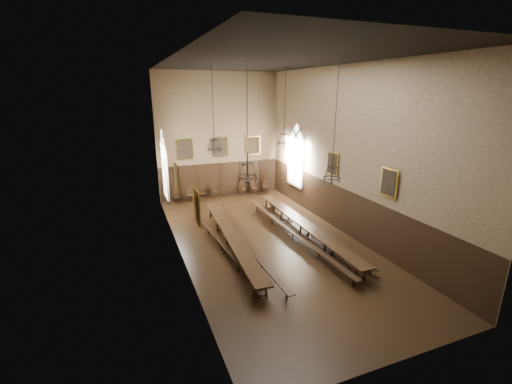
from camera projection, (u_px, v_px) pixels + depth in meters
floor at (268, 243)px, 18.02m from camera, size 9.00×18.00×0.02m
ceiling at (270, 60)px, 15.45m from camera, size 9.00×18.00×0.02m
wall_back at (219, 136)px, 24.77m from camera, size 9.00×0.02×9.00m
wall_front at (411, 221)px, 8.70m from camera, size 9.00×0.02×9.00m
wall_left at (176, 165)px, 15.15m from camera, size 0.02×18.00×9.00m
wall_right at (346, 152)px, 18.32m from camera, size 0.02×18.00×9.00m
wainscot_panelling at (268, 220)px, 17.66m from camera, size 9.00×18.00×2.50m
table_left at (231, 241)px, 17.23m from camera, size 1.41×10.28×0.80m
table_right at (304, 230)px, 18.53m from camera, size 0.89×10.71×0.84m
bench_left_outer at (222, 245)px, 17.10m from camera, size 0.88×9.33×0.42m
bench_left_inner at (242, 242)px, 17.31m from camera, size 0.48×10.65×0.48m
bench_right_inner at (293, 234)px, 18.26m from camera, size 0.63×10.79×0.49m
bench_right_outer at (312, 232)px, 18.58m from camera, size 0.83×9.68×0.44m
chair_0 at (177, 199)px, 24.37m from camera, size 0.47×0.47×0.89m
chair_1 at (191, 197)px, 24.64m from camera, size 0.53×0.53×0.93m
chair_2 at (203, 196)px, 25.03m from camera, size 0.46×0.46×0.96m
chair_3 at (215, 194)px, 25.38m from camera, size 0.50×0.50×0.99m
chair_5 at (242, 191)px, 26.17m from camera, size 0.43×0.43×0.95m
chair_6 at (254, 190)px, 26.49m from camera, size 0.53×0.53×1.00m
chair_7 at (265, 189)px, 26.77m from camera, size 0.41×0.41×0.89m
chandelier_back_left at (214, 143)px, 17.75m from camera, size 0.76×0.76×4.39m
chandelier_back_right at (284, 137)px, 19.62m from camera, size 0.77×0.77×4.35m
chandelier_front_left at (248, 169)px, 14.24m from camera, size 0.84×0.84×4.93m
chandelier_front_right at (332, 170)px, 15.79m from camera, size 0.80×0.80×5.36m
portrait_back_0 at (184, 150)px, 23.97m from camera, size 1.10×0.12×1.40m
portrait_back_1 at (220, 147)px, 24.88m from camera, size 1.10×0.12×1.40m
portrait_back_2 at (253, 145)px, 25.79m from camera, size 1.10×0.12×1.40m
portrait_left_0 at (176, 177)px, 16.31m from camera, size 0.12×1.00×1.30m
portrait_left_1 at (196, 206)px, 12.30m from camera, size 0.12×1.00×1.30m
portrait_right_0 at (333, 164)px, 19.40m from camera, size 0.12×1.00×1.30m
portrait_right_1 at (389, 183)px, 15.38m from camera, size 0.12×1.00×1.30m
window_right at (296, 155)px, 23.51m from camera, size 0.20×2.20×4.60m
window_left at (164, 165)px, 20.39m from camera, size 0.20×2.20×4.60m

